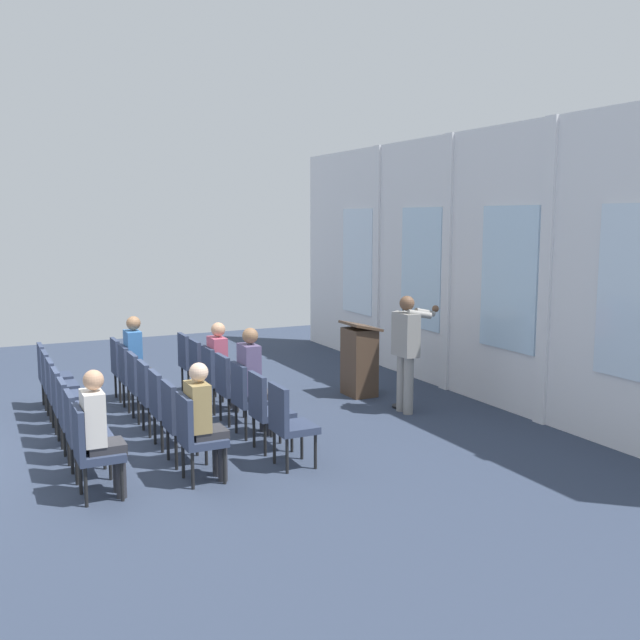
% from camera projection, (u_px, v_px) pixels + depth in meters
% --- Properties ---
extents(ground_plane, '(15.20, 15.20, 0.00)m').
position_uv_depth(ground_plane, '(73.00, 444.00, 8.88)').
color(ground_plane, '#2D384C').
extents(rear_partition, '(10.94, 0.14, 4.04)m').
position_uv_depth(rear_partition, '(466.00, 266.00, 11.10)').
color(rear_partition, silver).
rests_on(rear_partition, ground).
extents(speaker, '(0.50, 0.69, 1.67)m').
position_uv_depth(speaker, '(407.00, 345.00, 10.18)').
color(speaker, gray).
rests_on(speaker, ground).
extents(mic_stand, '(0.28, 0.28, 1.55)m').
position_uv_depth(mic_stand, '(402.00, 385.00, 10.53)').
color(mic_stand, black).
rests_on(mic_stand, ground).
extents(lectern, '(0.60, 0.48, 1.16)m').
position_uv_depth(lectern, '(359.00, 360.00, 11.23)').
color(lectern, '#4C3828').
rests_on(lectern, ground).
extents(chair_r0_c0, '(0.46, 0.44, 0.94)m').
position_uv_depth(chair_r0_c0, '(191.00, 359.00, 11.41)').
color(chair_r0_c0, black).
rests_on(chair_r0_c0, ground).
extents(chair_r0_c1, '(0.46, 0.44, 0.94)m').
position_uv_depth(chair_r0_c1, '(203.00, 367.00, 10.84)').
color(chair_r0_c1, black).
rests_on(chair_r0_c1, ground).
extents(chair_r0_c2, '(0.46, 0.44, 0.94)m').
position_uv_depth(chair_r0_c2, '(216.00, 375.00, 10.27)').
color(chair_r0_c2, black).
rests_on(chair_r0_c2, ground).
extents(audience_r0_c2, '(0.36, 0.39, 1.29)m').
position_uv_depth(audience_r0_c2, '(221.00, 362.00, 10.28)').
color(audience_r0_c2, '#2D2D33').
rests_on(audience_r0_c2, ground).
extents(chair_r0_c3, '(0.46, 0.44, 0.94)m').
position_uv_depth(chair_r0_c3, '(231.00, 384.00, 9.69)').
color(chair_r0_c3, black).
rests_on(chair_r0_c3, ground).
extents(chair_r0_c4, '(0.46, 0.44, 0.94)m').
position_uv_depth(chair_r0_c4, '(247.00, 395.00, 9.12)').
color(chair_r0_c4, black).
rests_on(chair_r0_c4, ground).
extents(audience_r0_c4, '(0.36, 0.39, 1.39)m').
position_uv_depth(audience_r0_c4, '(253.00, 376.00, 9.12)').
color(audience_r0_c4, '#2D2D33').
rests_on(audience_r0_c4, ground).
extents(chair_r0_c5, '(0.46, 0.44, 0.94)m').
position_uv_depth(chair_r0_c5, '(266.00, 407.00, 8.55)').
color(chair_r0_c5, black).
rests_on(chair_r0_c5, ground).
extents(chair_r0_c6, '(0.46, 0.44, 0.94)m').
position_uv_depth(chair_r0_c6, '(288.00, 420.00, 7.98)').
color(chair_r0_c6, black).
rests_on(chair_r0_c6, ground).
extents(chair_r1_c0, '(0.46, 0.44, 0.94)m').
position_uv_depth(chair_r1_c0, '(123.00, 365.00, 10.96)').
color(chair_r1_c0, black).
rests_on(chair_r1_c0, ground).
extents(chair_r1_c1, '(0.46, 0.44, 0.94)m').
position_uv_depth(chair_r1_c1, '(132.00, 373.00, 10.38)').
color(chair_r1_c1, black).
rests_on(chair_r1_c1, ground).
extents(audience_r1_c1, '(0.36, 0.39, 1.36)m').
position_uv_depth(audience_r1_c1, '(137.00, 358.00, 10.39)').
color(audience_r1_c1, '#2D2D33').
rests_on(audience_r1_c1, ground).
extents(chair_r1_c2, '(0.46, 0.44, 0.94)m').
position_uv_depth(chair_r1_c2, '(142.00, 382.00, 9.81)').
color(chair_r1_c2, black).
rests_on(chair_r1_c2, ground).
extents(chair_r1_c3, '(0.46, 0.44, 0.94)m').
position_uv_depth(chair_r1_c3, '(153.00, 393.00, 9.24)').
color(chair_r1_c3, black).
rests_on(chair_r1_c3, ground).
extents(chair_r1_c4, '(0.46, 0.44, 0.94)m').
position_uv_depth(chair_r1_c4, '(165.00, 404.00, 8.67)').
color(chair_r1_c4, black).
rests_on(chair_r1_c4, ground).
extents(chair_r1_c5, '(0.46, 0.44, 0.94)m').
position_uv_depth(chair_r1_c5, '(179.00, 417.00, 8.09)').
color(chair_r1_c5, black).
rests_on(chair_r1_c5, ground).
extents(chair_r1_c6, '(0.46, 0.44, 0.94)m').
position_uv_depth(chair_r1_c6, '(196.00, 433.00, 7.52)').
color(chair_r1_c6, black).
rests_on(chair_r1_c6, ground).
extents(audience_r1_c6, '(0.36, 0.39, 1.27)m').
position_uv_depth(audience_r1_c6, '(203.00, 415.00, 7.53)').
color(audience_r1_c6, '#2D2D33').
rests_on(audience_r1_c6, ground).
extents(chair_r2_c0, '(0.46, 0.44, 0.94)m').
position_uv_depth(chair_r2_c0, '(50.00, 371.00, 10.50)').
color(chair_r2_c0, black).
rests_on(chair_r2_c0, ground).
extents(chair_r2_c1, '(0.46, 0.44, 0.94)m').
position_uv_depth(chair_r2_c1, '(55.00, 380.00, 9.93)').
color(chair_r2_c1, black).
rests_on(chair_r2_c1, ground).
extents(chair_r2_c2, '(0.46, 0.44, 0.94)m').
position_uv_depth(chair_r2_c2, '(60.00, 390.00, 9.36)').
color(chair_r2_c2, black).
rests_on(chair_r2_c2, ground).
extents(chair_r2_c3, '(0.46, 0.44, 0.94)m').
position_uv_depth(chair_r2_c3, '(67.00, 402.00, 8.79)').
color(chair_r2_c3, black).
rests_on(chair_r2_c3, ground).
extents(chair_r2_c4, '(0.46, 0.44, 0.94)m').
position_uv_depth(chair_r2_c4, '(74.00, 415.00, 8.21)').
color(chair_r2_c4, black).
rests_on(chair_r2_c4, ground).
extents(chair_r2_c5, '(0.46, 0.44, 0.94)m').
position_uv_depth(chair_r2_c5, '(82.00, 429.00, 7.64)').
color(chair_r2_c5, black).
rests_on(chair_r2_c5, ground).
extents(chair_r2_c6, '(0.46, 0.44, 0.94)m').
position_uv_depth(chair_r2_c6, '(91.00, 447.00, 7.07)').
color(chair_r2_c6, black).
rests_on(chair_r2_c6, ground).
extents(audience_r2_c6, '(0.36, 0.39, 1.30)m').
position_uv_depth(audience_r2_c6, '(99.00, 427.00, 7.08)').
color(audience_r2_c6, '#2D2D33').
rests_on(audience_r2_c6, ground).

